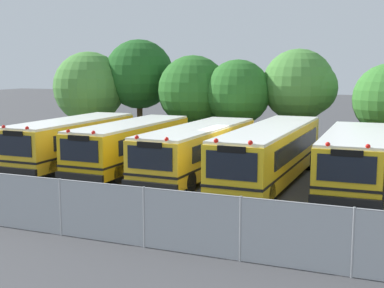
{
  "coord_description": "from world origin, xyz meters",
  "views": [
    {
      "loc": [
        7.67,
        -23.73,
        5.41
      ],
      "look_at": [
        -2.07,
        0.0,
        1.6
      ],
      "focal_mm": 49.25,
      "sensor_mm": 36.0,
      "label": 1
    }
  ],
  "objects_px": {
    "school_bus_2": "(199,148)",
    "tree_1": "(141,74)",
    "tree_0": "(87,86)",
    "school_bus_4": "(355,158)",
    "tree_2": "(193,90)",
    "school_bus_3": "(271,152)",
    "school_bus_0": "(72,140)",
    "tree_3": "(236,93)",
    "tree_4": "(302,86)",
    "school_bus_1": "(131,144)"
  },
  "relations": [
    {
      "from": "tree_0",
      "to": "tree_1",
      "type": "bearing_deg",
      "value": 26.09
    },
    {
      "from": "tree_1",
      "to": "tree_4",
      "type": "height_order",
      "value": "tree_1"
    },
    {
      "from": "school_bus_4",
      "to": "tree_2",
      "type": "height_order",
      "value": "tree_2"
    },
    {
      "from": "tree_0",
      "to": "tree_3",
      "type": "bearing_deg",
      "value": 2.76
    },
    {
      "from": "school_bus_1",
      "to": "tree_0",
      "type": "height_order",
      "value": "tree_0"
    },
    {
      "from": "tree_2",
      "to": "tree_4",
      "type": "distance_m",
      "value": 6.94
    },
    {
      "from": "school_bus_1",
      "to": "tree_3",
      "type": "height_order",
      "value": "tree_3"
    },
    {
      "from": "school_bus_0",
      "to": "school_bus_3",
      "type": "xyz_separation_m",
      "value": [
        11.12,
        -0.24,
        0.06
      ]
    },
    {
      "from": "school_bus_3",
      "to": "tree_2",
      "type": "xyz_separation_m",
      "value": [
        -7.28,
        8.34,
        2.4
      ]
    },
    {
      "from": "school_bus_4",
      "to": "tree_4",
      "type": "relative_size",
      "value": 1.44
    },
    {
      "from": "school_bus_2",
      "to": "school_bus_3",
      "type": "distance_m",
      "value": 3.75
    },
    {
      "from": "school_bus_3",
      "to": "tree_4",
      "type": "height_order",
      "value": "tree_4"
    },
    {
      "from": "school_bus_1",
      "to": "tree_1",
      "type": "height_order",
      "value": "tree_1"
    },
    {
      "from": "tree_1",
      "to": "tree_3",
      "type": "bearing_deg",
      "value": -8.89
    },
    {
      "from": "school_bus_0",
      "to": "school_bus_4",
      "type": "distance_m",
      "value": 14.82
    },
    {
      "from": "school_bus_0",
      "to": "tree_4",
      "type": "relative_size",
      "value": 1.46
    },
    {
      "from": "school_bus_4",
      "to": "tree_1",
      "type": "distance_m",
      "value": 18.14
    },
    {
      "from": "school_bus_0",
      "to": "tree_1",
      "type": "xyz_separation_m",
      "value": [
        -0.47,
        9.09,
        3.45
      ]
    },
    {
      "from": "school_bus_0",
      "to": "tree_4",
      "type": "distance_m",
      "value": 14.35
    },
    {
      "from": "school_bus_3",
      "to": "school_bus_4",
      "type": "bearing_deg",
      "value": -176.16
    },
    {
      "from": "school_bus_4",
      "to": "tree_0",
      "type": "bearing_deg",
      "value": -23.26
    },
    {
      "from": "school_bus_2",
      "to": "school_bus_3",
      "type": "relative_size",
      "value": 0.9
    },
    {
      "from": "tree_4",
      "to": "school_bus_0",
      "type": "bearing_deg",
      "value": -139.45
    },
    {
      "from": "tree_1",
      "to": "school_bus_4",
      "type": "bearing_deg",
      "value": -30.8
    },
    {
      "from": "school_bus_1",
      "to": "tree_2",
      "type": "xyz_separation_m",
      "value": [
        0.24,
        8.0,
        2.49
      ]
    },
    {
      "from": "school_bus_3",
      "to": "tree_0",
      "type": "relative_size",
      "value": 1.82
    },
    {
      "from": "tree_1",
      "to": "tree_4",
      "type": "relative_size",
      "value": 1.12
    },
    {
      "from": "school_bus_4",
      "to": "school_bus_2",
      "type": "bearing_deg",
      "value": -2.58
    },
    {
      "from": "school_bus_4",
      "to": "tree_2",
      "type": "xyz_separation_m",
      "value": [
        -10.98,
        8.13,
        2.46
      ]
    },
    {
      "from": "school_bus_1",
      "to": "school_bus_2",
      "type": "height_order",
      "value": "school_bus_1"
    },
    {
      "from": "school_bus_2",
      "to": "tree_1",
      "type": "distance_m",
      "value": 12.43
    },
    {
      "from": "school_bus_2",
      "to": "school_bus_4",
      "type": "relative_size",
      "value": 1.13
    },
    {
      "from": "school_bus_4",
      "to": "tree_1",
      "type": "bearing_deg",
      "value": -32.25
    },
    {
      "from": "school_bus_0",
      "to": "school_bus_4",
      "type": "height_order",
      "value": "school_bus_4"
    },
    {
      "from": "tree_1",
      "to": "school_bus_1",
      "type": "bearing_deg",
      "value": -65.61
    },
    {
      "from": "school_bus_3",
      "to": "school_bus_2",
      "type": "bearing_deg",
      "value": -4.92
    },
    {
      "from": "tree_0",
      "to": "tree_3",
      "type": "height_order",
      "value": "tree_0"
    },
    {
      "from": "school_bus_0",
      "to": "tree_3",
      "type": "relative_size",
      "value": 1.62
    },
    {
      "from": "school_bus_1",
      "to": "school_bus_4",
      "type": "relative_size",
      "value": 1.03
    },
    {
      "from": "school_bus_2",
      "to": "tree_0",
      "type": "xyz_separation_m",
      "value": [
        -11.23,
        7.32,
        2.69
      ]
    },
    {
      "from": "school_bus_2",
      "to": "tree_1",
      "type": "relative_size",
      "value": 1.44
    },
    {
      "from": "school_bus_2",
      "to": "school_bus_3",
      "type": "bearing_deg",
      "value": 175.91
    },
    {
      "from": "school_bus_2",
      "to": "tree_0",
      "type": "bearing_deg",
      "value": -31.71
    },
    {
      "from": "school_bus_3",
      "to": "tree_2",
      "type": "distance_m",
      "value": 11.33
    },
    {
      "from": "school_bus_3",
      "to": "tree_3",
      "type": "xyz_separation_m",
      "value": [
        -4.32,
        8.19,
        2.27
      ]
    },
    {
      "from": "school_bus_3",
      "to": "tree_3",
      "type": "distance_m",
      "value": 9.53
    },
    {
      "from": "school_bus_0",
      "to": "school_bus_2",
      "type": "distance_m",
      "value": 7.39
    },
    {
      "from": "tree_4",
      "to": "tree_1",
      "type": "bearing_deg",
      "value": -179.68
    },
    {
      "from": "school_bus_2",
      "to": "tree_4",
      "type": "xyz_separation_m",
      "value": [
        3.31,
        9.03,
        2.82
      ]
    },
    {
      "from": "tree_3",
      "to": "tree_4",
      "type": "relative_size",
      "value": 0.9
    }
  ]
}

